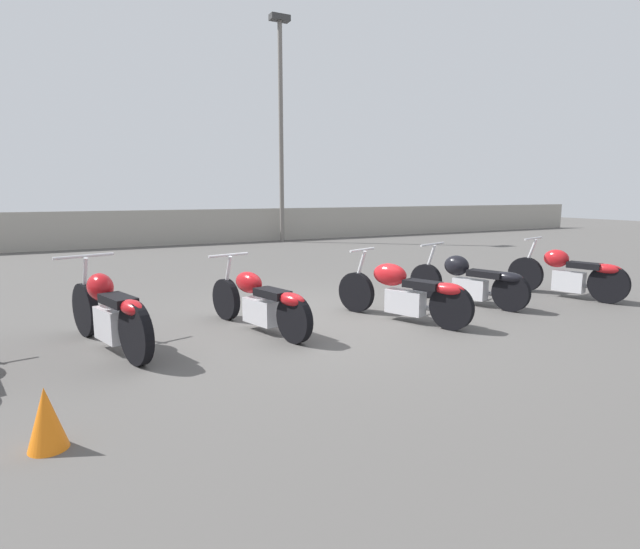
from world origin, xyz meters
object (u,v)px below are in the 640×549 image
Objects in this scene: light_pole_left at (281,112)px; motorcycle_slot_2 at (260,301)px; motorcycle_slot_3 at (403,292)px; traffic_cone_near at (46,418)px; motorcycle_slot_1 at (109,312)px; motorcycle_slot_5 at (568,274)px; motorcycle_slot_4 at (469,280)px.

motorcycle_slot_2 is at bearing -114.12° from light_pole_left.
traffic_cone_near is at bearing -179.66° from motorcycle_slot_3.
motorcycle_slot_5 is (7.26, -0.42, -0.02)m from motorcycle_slot_1.
light_pole_left is 3.96× the size of motorcycle_slot_4.
motorcycle_slot_3 is (1.98, -0.41, 0.02)m from motorcycle_slot_2.
motorcycle_slot_4 is at bearing -17.29° from motorcycle_slot_1.
motorcycle_slot_4 is 1.02× the size of motorcycle_slot_5.
motorcycle_slot_4 is 1.94m from motorcycle_slot_5.
motorcycle_slot_1 is (-6.77, -11.08, -4.18)m from light_pole_left.
traffic_cone_near is (-4.37, -1.79, -0.19)m from motorcycle_slot_3.
traffic_cone_near is at bearing -152.41° from motorcycle_slot_2.
motorcycle_slot_2 is 4.55× the size of traffic_cone_near.
motorcycle_slot_2 is (-4.97, -11.10, -4.23)m from light_pole_left.
motorcycle_slot_1 reaches higher than motorcycle_slot_2.
light_pole_left is 12.62m from motorcycle_slot_3.
motorcycle_slot_3 is 4.48× the size of traffic_cone_near.
motorcycle_slot_5 reaches higher than motorcycle_slot_4.
light_pole_left reaches higher than traffic_cone_near.
traffic_cone_near is at bearing 176.58° from motorcycle_slot_5.
motorcycle_slot_3 is (-3.00, -11.51, -4.21)m from light_pole_left.
motorcycle_slot_2 is 3.26m from traffic_cone_near.
motorcycle_slot_2 reaches higher than motorcycle_slot_4.
light_pole_left reaches higher than motorcycle_slot_5.
traffic_cone_near is at bearing -118.96° from light_pole_left.
motorcycle_slot_1 is 4.60× the size of traffic_cone_near.
light_pole_left is at bearing 50.82° from motorcycle_slot_2.
motorcycle_slot_5 reaches higher than motorcycle_slot_3.
motorcycle_slot_4 is at bearing -97.29° from light_pole_left.
motorcycle_slot_2 is 2.02m from motorcycle_slot_3.
motorcycle_slot_5 is at bearing -87.58° from light_pole_left.
motorcycle_slot_3 is at bearing -26.86° from motorcycle_slot_2.
motorcycle_slot_2 reaches higher than traffic_cone_near.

